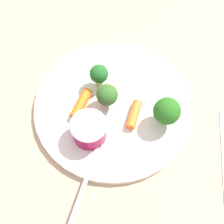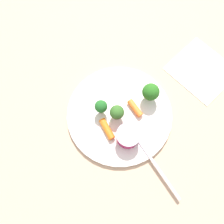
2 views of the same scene
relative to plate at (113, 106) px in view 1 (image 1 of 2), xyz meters
The scene contains 9 objects.
ground_plane 0.01m from the plate, ahead, with size 2.40×2.40×0.00m, color tan.
plate is the anchor object (origin of this frame).
sauce_cup 0.07m from the plate, behind, with size 0.06×0.06×0.04m.
broccoli_floret_0 0.04m from the plate, 119.13° to the left, with size 0.04×0.04×0.05m.
broccoli_floret_1 0.10m from the plate, 76.57° to the right, with size 0.04×0.04×0.06m.
broccoli_floret_2 0.06m from the plate, 64.94° to the left, with size 0.03×0.03×0.05m.
carrot_stick_0 0.04m from the plate, 89.84° to the right, with size 0.02×0.02×0.05m, color orange.
carrot_stick_1 0.06m from the plate, 127.29° to the left, with size 0.02×0.02×0.06m, color orange.
fork 0.15m from the plate, 163.48° to the right, with size 0.19×0.06×0.00m.
Camera 1 is at (-0.22, -0.15, 0.49)m, focal length 50.79 mm.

